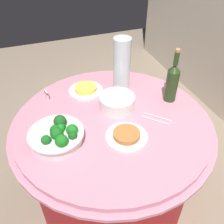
{
  "coord_description": "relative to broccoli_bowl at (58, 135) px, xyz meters",
  "views": [
    {
      "loc": [
        0.99,
        -0.37,
        1.65
      ],
      "look_at": [
        0.0,
        0.0,
        0.79
      ],
      "focal_mm": 39.46,
      "sensor_mm": 36.0,
      "label": 1
    }
  ],
  "objects": [
    {
      "name": "ground_plane",
      "position": [
        -0.07,
        0.32,
        -0.78
      ],
      "size": [
        6.0,
        6.0,
        0.0
      ],
      "primitive_type": "plane",
      "color": "gray"
    },
    {
      "name": "buffet_table",
      "position": [
        -0.07,
        0.32,
        -0.41
      ],
      "size": [
        1.16,
        1.16,
        0.74
      ],
      "color": "maroon",
      "rests_on": "ground_plane"
    },
    {
      "name": "wine_bottle",
      "position": [
        -0.12,
        0.72,
        0.08
      ],
      "size": [
        0.07,
        0.07,
        0.34
      ],
      "color": "#253C18",
      "rests_on": "buffet_table"
    },
    {
      "name": "serving_tongs",
      "position": [
        0.03,
        0.56,
        -0.04
      ],
      "size": [
        0.15,
        0.14,
        0.01
      ],
      "color": "silver",
      "rests_on": "buffet_table"
    },
    {
      "name": "food_plate_fried_egg",
      "position": [
        -0.39,
        0.25,
        -0.03
      ],
      "size": [
        0.22,
        0.22,
        0.04
      ],
      "color": "white",
      "rests_on": "buffet_table"
    },
    {
      "name": "broccoli_bowl",
      "position": [
        0.0,
        0.0,
        0.0
      ],
      "size": [
        0.28,
        0.28,
        0.12
      ],
      "color": "white",
      "rests_on": "buffet_table"
    },
    {
      "name": "food_plate_peanuts",
      "position": [
        0.1,
        0.33,
        -0.03
      ],
      "size": [
        0.22,
        0.22,
        0.04
      ],
      "color": "white",
      "rests_on": "buffet_table"
    },
    {
      "name": "label_placard_front",
      "position": [
        -0.4,
        0.0,
        -0.01
      ],
      "size": [
        0.05,
        0.02,
        0.05
      ],
      "color": "white",
      "rests_on": "buffet_table"
    },
    {
      "name": "plate_stack",
      "position": [
        -0.16,
        0.38,
        -0.0
      ],
      "size": [
        0.21,
        0.21,
        0.08
      ],
      "color": "white",
      "rests_on": "buffet_table"
    },
    {
      "name": "decorative_fruit_vase",
      "position": [
        -0.36,
        0.49,
        0.1
      ],
      "size": [
        0.11,
        0.11,
        0.34
      ],
      "color": "silver",
      "rests_on": "buffet_table"
    }
  ]
}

